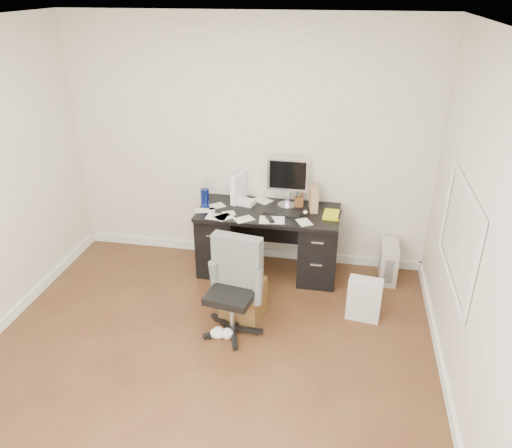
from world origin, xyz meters
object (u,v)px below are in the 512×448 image
Objects in this scene: desk at (268,240)px; pc_tower at (388,262)px; office_chair at (231,290)px; lcd_monitor at (288,182)px; wicker_basket at (243,299)px; keyboard at (282,213)px.

pc_tower is (1.31, 0.09, -0.19)m from desk.
pc_tower is (1.46, 1.22, -0.26)m from office_chair.
desk is at bearing -138.41° from lcd_monitor.
wicker_basket is (-0.10, -0.86, -0.21)m from desk.
office_chair is 2.50× the size of wicker_basket.
office_chair reaches higher than desk.
desk reaches higher than pc_tower.
lcd_monitor is at bearing 74.54° from wicker_basket.
desk is 3.64× the size of pc_tower.
office_chair is (-0.30, -1.07, -0.30)m from keyboard.
keyboard is at bearing -96.74° from lcd_monitor.
keyboard reaches higher than desk.
lcd_monitor is at bearing 178.28° from pc_tower.
office_chair is (-0.15, -1.12, 0.07)m from desk.
office_chair is at bearing -103.71° from lcd_monitor.
desk is at bearing 83.17° from wicker_basket.
lcd_monitor is 1.40m from pc_tower.
desk is 0.67m from lcd_monitor.
lcd_monitor is at bearing 40.77° from desk.
office_chair is 1.92m from pc_tower.
desk is 0.39m from keyboard.
lcd_monitor is 0.34m from keyboard.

